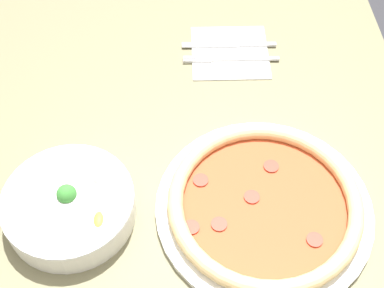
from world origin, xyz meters
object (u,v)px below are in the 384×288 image
at_px(fork, 232,59).
at_px(knife, 233,45).
at_px(pizza, 264,205).
at_px(bowl, 69,205).

distance_m(fork, knife, 0.04).
height_order(pizza, knife, pizza).
bearing_deg(pizza, fork, 2.61).
xyz_separation_m(fork, knife, (0.04, -0.01, -0.00)).
distance_m(pizza, fork, 0.35).
height_order(bowl, fork, bowl).
relative_size(fork, knife, 1.00).
distance_m(pizza, knife, 0.40).
distance_m(pizza, bowl, 0.31).
bearing_deg(pizza, bowl, 88.20).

